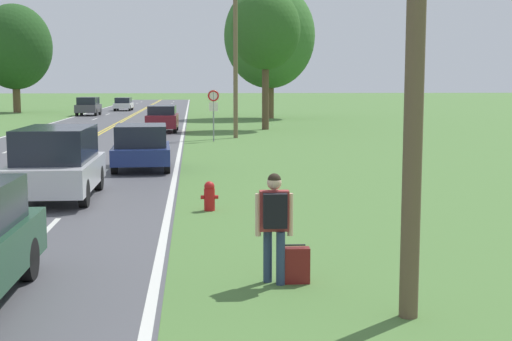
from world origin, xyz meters
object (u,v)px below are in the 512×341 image
at_px(traffic_sign, 213,103).
at_px(tree_right_cluster, 266,30).
at_px(tree_mid_treeline, 15,47).
at_px(car_white_hatchback_distant, 124,104).
at_px(car_maroon_suv_mid_far, 162,118).
at_px(car_dark_blue_hatchback_mid_near, 141,146).
at_px(tree_behind_sign, 270,36).
at_px(fire_hydrant, 209,196).
at_px(car_dark_grey_hatchback_receding, 88,106).
at_px(car_silver_van_approaching, 57,162).
at_px(suitcase, 295,265).
at_px(hitchhiker_person, 274,217).

xyz_separation_m(traffic_sign, tree_right_cluster, (3.56, 9.09, 4.29)).
height_order(tree_mid_treeline, car_white_hatchback_distant, tree_mid_treeline).
bearing_deg(car_maroon_suv_mid_far, car_dark_blue_hatchback_mid_near, 1.07).
distance_m(tree_behind_sign, car_dark_blue_hatchback_mid_near, 36.53).
height_order(fire_hydrant, car_dark_grey_hatchback_receding, car_dark_grey_hatchback_receding).
height_order(tree_mid_treeline, car_silver_van_approaching, tree_mid_treeline).
height_order(tree_behind_sign, car_maroon_suv_mid_far, tree_behind_sign).
xyz_separation_m(fire_hydrant, traffic_sign, (0.68, 19.65, 1.62)).
xyz_separation_m(suitcase, tree_mid_treeline, (-19.02, 63.21, 6.22)).
xyz_separation_m(tree_mid_treeline, car_dark_grey_hatchback_receding, (8.12, -7.59, -5.60)).
distance_m(suitcase, car_silver_van_approaching, 9.61).
bearing_deg(car_dark_blue_hatchback_mid_near, car_silver_van_approaching, -18.41).
bearing_deg(hitchhiker_person, tree_behind_sign, -4.16).
relative_size(hitchhiker_person, fire_hydrant, 2.40).
bearing_deg(tree_behind_sign, car_white_hatchback_distant, 128.18).
distance_m(car_dark_blue_hatchback_mid_near, car_maroon_suv_mid_far, 18.95).
xyz_separation_m(tree_right_cluster, car_dark_grey_hatchback_receding, (-14.03, 20.71, -5.38)).
bearing_deg(tree_mid_treeline, suitcase, -73.25).
xyz_separation_m(fire_hydrant, car_silver_van_approaching, (-3.83, 2.05, 0.61)).
distance_m(car_silver_van_approaching, car_maroon_suv_mid_far, 25.00).
distance_m(hitchhiker_person, tree_mid_treeline, 66.18).
xyz_separation_m(tree_right_cluster, car_dark_blue_hatchback_mid_near, (-6.36, -20.71, -5.44)).
distance_m(hitchhiker_person, tree_behind_sign, 49.95).
relative_size(suitcase, car_dark_blue_hatchback_mid_near, 0.16).
bearing_deg(tree_right_cluster, tree_behind_sign, 82.87).
distance_m(hitchhiker_person, car_dark_blue_hatchback_mid_near, 14.53).
xyz_separation_m(hitchhiker_person, car_maroon_suv_mid_far, (-2.99, 33.19, -0.16)).
bearing_deg(car_maroon_suv_mid_far, car_silver_van_approaching, -2.91).
height_order(suitcase, traffic_sign, traffic_sign).
distance_m(tree_mid_treeline, tree_right_cluster, 35.94).
bearing_deg(suitcase, car_dark_blue_hatchback_mid_near, 14.76).
relative_size(car_silver_van_approaching, car_dark_blue_hatchback_mid_near, 1.21).
xyz_separation_m(traffic_sign, car_dark_blue_hatchback_mid_near, (-2.80, -11.61, -1.15)).
distance_m(tree_behind_sign, car_silver_van_approaching, 42.66).
bearing_deg(traffic_sign, car_white_hatchback_distant, 101.55).
bearing_deg(car_dark_blue_hatchback_mid_near, car_white_hatchback_distant, -176.42).
height_order(traffic_sign, car_dark_grey_hatchback_receding, traffic_sign).
bearing_deg(tree_right_cluster, car_maroon_suv_mid_far, -164.75).
relative_size(tree_mid_treeline, car_maroon_suv_mid_far, 2.56).
xyz_separation_m(suitcase, car_dark_grey_hatchback_receding, (-10.91, 55.61, 0.61)).
height_order(car_silver_van_approaching, car_dark_blue_hatchback_mid_near, car_silver_van_approaching).
distance_m(tree_right_cluster, car_dark_blue_hatchback_mid_near, 22.34).
relative_size(hitchhiker_person, suitcase, 2.81).
bearing_deg(traffic_sign, tree_behind_sign, 77.14).
bearing_deg(car_white_hatchback_distant, car_dark_blue_hatchback_mid_near, -172.65).
relative_size(fire_hydrant, car_silver_van_approaching, 0.15).
bearing_deg(hitchhiker_person, car_silver_van_approaching, 31.25).
bearing_deg(car_dark_grey_hatchback_receding, car_maroon_suv_mid_far, -159.56).
xyz_separation_m(car_silver_van_approaching, car_white_hatchback_distant, (-3.86, 58.55, -0.20)).
bearing_deg(tree_right_cluster, traffic_sign, -111.39).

